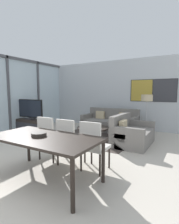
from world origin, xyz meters
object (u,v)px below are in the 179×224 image
tv_console (30,125)px  dining_chair_left (50,136)px  dining_table (44,140)px  dining_chair_right (93,144)px  television (30,109)px  sofa_side (130,134)px  sofa_main (110,123)px  fruit_bowl (39,134)px  coffee_table (93,130)px  dining_chair_centre (69,140)px  floor_lamp (147,101)px

tv_console → dining_chair_left: bearing=-33.4°
dining_table → dining_chair_right: (0.56, 0.70, -0.15)m
television → sofa_side: size_ratio=0.92×
sofa_main → fruit_bowl: bearing=-82.9°
sofa_main → fruit_bowl: 4.21m
dining_chair_left → coffee_table: bearing=91.2°
sofa_side → dining_chair_right: bearing=178.2°
dining_chair_centre → dining_chair_left: bearing=176.7°
dining_table → dining_chair_centre: bearing=90.0°
dining_chair_right → floor_lamp: bearing=86.1°
television → floor_lamp: size_ratio=0.92×
television → dining_chair_centre: (3.17, -1.76, -0.30)m
dining_chair_centre → fruit_bowl: bearing=-96.8°
dining_chair_left → fruit_bowl: 0.92m
tv_console → coffee_table: tv_console is taller
fruit_bowl → floor_lamp: (0.87, 4.02, 0.41)m
dining_chair_left → fruit_bowl: (0.47, -0.75, 0.25)m
tv_console → sofa_main: (2.57, 1.68, 0.04)m
dining_table → fruit_bowl: 0.13m
television → floor_lamp: (3.95, 1.55, 0.36)m
dining_table → sofa_main: bearing=98.3°
sofa_side → dining_table: sofa_side is taller
sofa_side → dining_table: (-0.62, -2.79, 0.41)m
dining_chair_right → floor_lamp: 3.37m
tv_console → dining_chair_right: bearing=-25.0°
dining_chair_left → dining_chair_centre: size_ratio=1.00×
coffee_table → dining_chair_centre: dining_chair_centre is taller
dining_table → floor_lamp: 4.11m
sofa_main → coffee_table: (-0.00, -1.39, 0.00)m
coffee_table → dining_chair_centre: (0.60, -2.04, 0.26)m
dining_chair_centre → dining_chair_right: 0.56m
dining_chair_right → fruit_bowl: 1.00m
fruit_bowl → sofa_side: bearing=75.9°
television → dining_chair_left: (2.61, -1.72, -0.30)m
coffee_table → sofa_side: bearing=2.6°
floor_lamp → dining_table: bearing=-101.1°
television → dining_chair_right: (3.73, -1.74, -0.30)m
dining_chair_left → dining_chair_centre: 0.56m
television → dining_chair_left: bearing=-33.4°
tv_console → sofa_side: sofa_side is taller
dining_chair_right → fruit_bowl: (-0.64, -0.73, 0.25)m
tv_console → fruit_bowl: size_ratio=4.99×
sofa_main → dining_chair_centre: dining_chair_centre is taller
television → dining_chair_centre: size_ratio=1.34×
dining_table → fruit_bowl: (-0.08, -0.03, 0.10)m
sofa_main → coffee_table: bearing=-90.0°
sofa_side → fruit_bowl: (-0.70, -2.81, 0.52)m
tv_console → floor_lamp: size_ratio=0.90×
sofa_side → floor_lamp: bearing=-7.6°
dining_chair_centre → tv_console: bearing=151.0°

